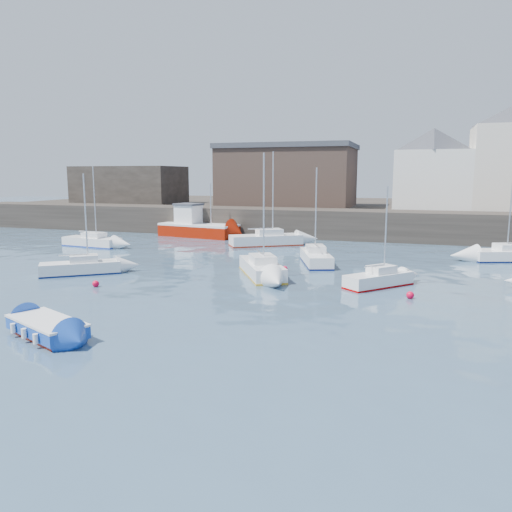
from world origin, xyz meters
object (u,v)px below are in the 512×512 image
(fishing_boat, at_px, (196,226))
(blue_dinghy, at_px, (47,327))
(sailboat_h, at_px, (266,240))
(buoy_far, at_px, (285,271))
(sailboat_b, at_px, (262,268))
(sailboat_e, at_px, (92,241))
(sailboat_a, at_px, (81,267))
(sailboat_c, at_px, (379,279))
(buoy_mid, at_px, (410,298))
(sailboat_f, at_px, (316,257))
(buoy_near, at_px, (96,287))

(fishing_boat, bearing_deg, blue_dinghy, -75.42)
(sailboat_h, height_order, buoy_far, sailboat_h)
(sailboat_b, relative_size, sailboat_e, 1.08)
(sailboat_a, height_order, sailboat_c, sailboat_a)
(sailboat_b, bearing_deg, buoy_mid, -19.77)
(sailboat_a, relative_size, buoy_far, 17.68)
(sailboat_e, xyz_separation_m, buoy_mid, (28.89, -11.70, -0.48))
(sailboat_c, relative_size, buoy_mid, 14.36)
(buoy_far, bearing_deg, sailboat_e, 163.08)
(fishing_boat, relative_size, sailboat_b, 1.13)
(sailboat_f, distance_m, buoy_near, 16.19)
(blue_dinghy, bearing_deg, sailboat_c, 48.81)
(fishing_boat, relative_size, buoy_near, 22.34)
(sailboat_f, bearing_deg, buoy_far, -113.69)
(blue_dinghy, distance_m, sailboat_b, 15.66)
(sailboat_f, bearing_deg, buoy_near, -133.05)
(fishing_boat, height_order, sailboat_a, sailboat_a)
(sailboat_b, bearing_deg, sailboat_a, -164.38)
(sailboat_e, bearing_deg, buoy_mid, -22.05)
(sailboat_e, relative_size, buoy_near, 18.24)
(sailboat_b, relative_size, buoy_near, 19.72)
(blue_dinghy, relative_size, sailboat_c, 0.73)
(blue_dinghy, height_order, buoy_mid, blue_dinghy)
(sailboat_a, relative_size, sailboat_b, 0.84)
(sailboat_f, relative_size, sailboat_h, 0.82)
(blue_dinghy, bearing_deg, sailboat_b, 72.86)
(buoy_mid, bearing_deg, sailboat_c, 126.61)
(blue_dinghy, distance_m, sailboat_e, 27.51)
(fishing_boat, distance_m, buoy_mid, 31.67)
(blue_dinghy, height_order, sailboat_b, sailboat_b)
(sailboat_e, relative_size, buoy_mid, 17.84)
(buoy_mid, bearing_deg, buoy_near, -170.95)
(sailboat_a, xyz_separation_m, sailboat_c, (19.49, 2.39, -0.02))
(blue_dinghy, xyz_separation_m, sailboat_h, (0.68, 28.91, 0.15))
(sailboat_c, distance_m, sailboat_e, 28.54)
(blue_dinghy, xyz_separation_m, sailboat_b, (4.61, 14.96, 0.10))
(fishing_boat, distance_m, buoy_near, 25.26)
(sailboat_e, bearing_deg, sailboat_f, -7.16)
(sailboat_h, bearing_deg, sailboat_a, -114.56)
(fishing_boat, bearing_deg, sailboat_e, -120.64)
(sailboat_f, bearing_deg, fishing_boat, 140.79)
(sailboat_a, xyz_separation_m, buoy_far, (12.86, 5.37, -0.47))
(sailboat_c, xyz_separation_m, buoy_far, (-6.63, 2.98, -0.46))
(sailboat_a, xyz_separation_m, sailboat_f, (14.37, 8.82, 0.03))
(buoy_near, bearing_deg, sailboat_e, 126.67)
(blue_dinghy, relative_size, sailboat_b, 0.55)
(sailboat_a, xyz_separation_m, buoy_near, (3.32, -3.00, -0.47))
(buoy_far, bearing_deg, sailboat_h, 112.73)
(blue_dinghy, xyz_separation_m, buoy_far, (5.66, 17.03, -0.43))
(sailboat_c, distance_m, buoy_near, 17.05)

